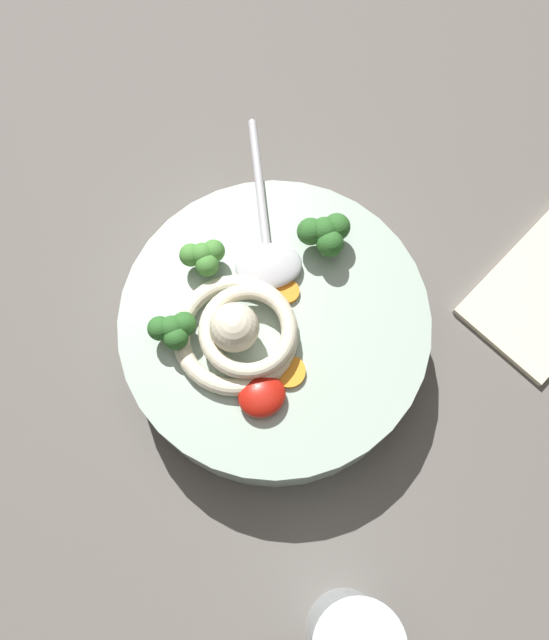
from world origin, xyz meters
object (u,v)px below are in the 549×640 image
(soup_spoon, at_px, (267,252))
(drinking_glass, at_px, (352,638))
(noodle_pile, at_px, (241,331))
(soup_bowl, at_px, (274,331))

(soup_spoon, height_order, drinking_glass, drinking_glass)
(noodle_pile, relative_size, drinking_glass, 1.12)
(soup_spoon, xyz_separation_m, drinking_glass, (-0.06, -0.32, -0.02))
(soup_bowl, bearing_deg, noodle_pile, -175.85)
(noodle_pile, bearing_deg, drinking_glass, -92.73)
(noodle_pile, height_order, soup_spoon, noodle_pile)
(noodle_pile, bearing_deg, soup_spoon, 51.03)
(soup_bowl, distance_m, drinking_glass, 0.27)
(noodle_pile, bearing_deg, soup_bowl, 4.15)
(drinking_glass, bearing_deg, noodle_pile, 87.27)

